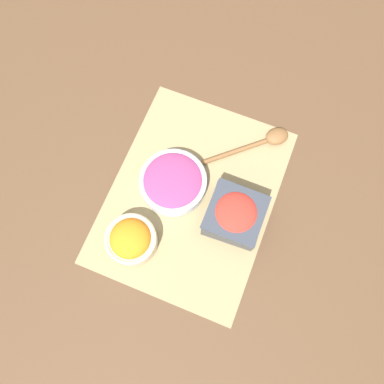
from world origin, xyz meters
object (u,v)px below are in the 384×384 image
at_px(onion_bowl, 173,182).
at_px(tomato_bowl, 235,215).
at_px(wooden_spoon, 264,141).
at_px(carrot_bowl, 131,239).

height_order(onion_bowl, tomato_bowl, tomato_bowl).
xyz_separation_m(tomato_bowl, wooden_spoon, (-0.22, 0.00, -0.03)).
relative_size(onion_bowl, wooden_spoon, 0.79).
bearing_deg(carrot_bowl, onion_bowl, 168.13).
bearing_deg(tomato_bowl, onion_bowl, -98.36).
bearing_deg(onion_bowl, tomato_bowl, 81.64).
bearing_deg(tomato_bowl, wooden_spoon, 178.97).
height_order(tomato_bowl, wooden_spoon, tomato_bowl).
height_order(onion_bowl, carrot_bowl, carrot_bowl).
xyz_separation_m(onion_bowl, carrot_bowl, (0.17, -0.03, 0.00)).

